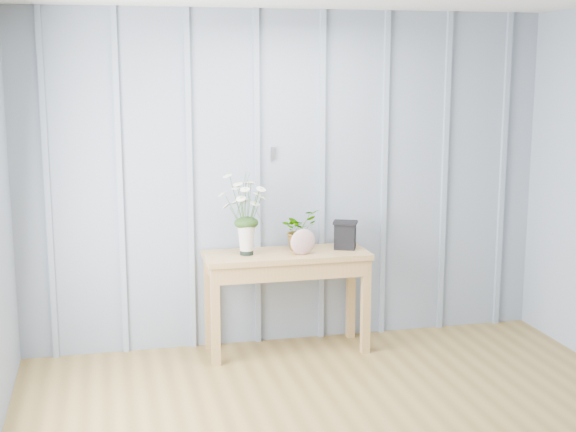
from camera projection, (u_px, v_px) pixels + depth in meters
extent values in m
cube|color=gray|center=(289.00, 180.00, 6.02)|extent=(4.00, 0.01, 2.50)
cube|color=silver|center=(273.00, 154.00, 5.94)|extent=(0.03, 0.01, 0.10)
cube|color=#7F8EA3|center=(47.00, 188.00, 5.62)|extent=(0.04, 0.03, 2.50)
cube|color=#7F8EA3|center=(120.00, 185.00, 5.73)|extent=(0.04, 0.03, 2.50)
cube|color=#7F8EA3|center=(190.00, 183.00, 5.84)|extent=(0.04, 0.03, 2.50)
cube|color=#7F8EA3|center=(257.00, 181.00, 5.95)|extent=(0.04, 0.03, 2.50)
cube|color=#7F8EA3|center=(322.00, 179.00, 6.07)|extent=(0.04, 0.03, 2.50)
cube|color=#7F8EA3|center=(384.00, 177.00, 6.18)|extent=(0.04, 0.03, 2.50)
cube|color=#7F8EA3|center=(444.00, 175.00, 6.29)|extent=(0.04, 0.03, 2.50)
cube|color=#7F8EA3|center=(503.00, 173.00, 6.40)|extent=(0.04, 0.03, 2.50)
cube|color=#A67D47|center=(286.00, 255.00, 5.86)|extent=(1.20, 0.45, 0.04)
cube|color=#A67D47|center=(286.00, 266.00, 5.87)|extent=(1.13, 0.42, 0.12)
cube|color=#A67D47|center=(215.00, 317.00, 5.63)|extent=(0.06, 0.06, 0.71)
cube|color=#A67D47|center=(366.00, 306.00, 5.88)|extent=(0.06, 0.06, 0.71)
cube|color=#A67D47|center=(209.00, 303.00, 5.97)|extent=(0.06, 0.06, 0.71)
cube|color=#A67D47|center=(351.00, 293.00, 6.22)|extent=(0.06, 0.06, 0.71)
cylinder|color=black|center=(247.00, 251.00, 5.78)|extent=(0.10, 0.10, 0.06)
cone|color=beige|center=(247.00, 238.00, 5.76)|extent=(0.17, 0.17, 0.22)
ellipsoid|color=#193611|center=(246.00, 223.00, 5.74)|extent=(0.18, 0.14, 0.09)
imported|color=#193611|center=(299.00, 230.00, 5.92)|extent=(0.36, 0.35, 0.30)
ellipsoid|color=#874252|center=(303.00, 242.00, 5.76)|extent=(0.19, 0.08, 0.19)
cube|color=black|center=(345.00, 236.00, 5.95)|extent=(0.19, 0.17, 0.19)
cube|color=black|center=(345.00, 223.00, 5.93)|extent=(0.21, 0.19, 0.02)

